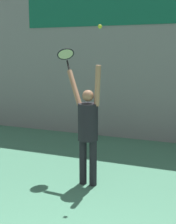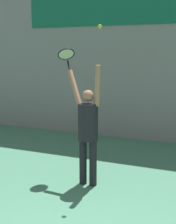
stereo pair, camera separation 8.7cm
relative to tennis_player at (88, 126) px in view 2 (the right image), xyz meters
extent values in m
cube|color=gray|center=(0.80, 3.27, 1.44)|extent=(18.00, 0.10, 5.00)
cube|color=#146B4C|center=(0.80, 3.21, 2.38)|extent=(7.82, 0.02, 0.85)
cylinder|color=black|center=(-0.09, 0.00, -0.65)|extent=(0.13, 0.13, 0.82)
cylinder|color=black|center=(0.10, 0.00, -0.65)|extent=(0.13, 0.13, 0.82)
cylinder|color=black|center=(0.01, 0.00, 0.08)|extent=(0.35, 0.35, 0.64)
sphere|color=tan|center=(0.01, 0.00, 0.54)|extent=(0.19, 0.19, 0.19)
cylinder|color=tan|center=(0.18, -0.02, 0.71)|extent=(0.16, 0.16, 0.68)
cylinder|color=tan|center=(-0.30, 0.12, 0.65)|extent=(0.41, 0.36, 0.61)
cylinder|color=black|center=(-0.50, 0.30, 1.02)|extent=(0.14, 0.15, 0.20)
torus|color=black|center=(-0.61, 0.43, 1.22)|extent=(0.41, 0.41, 0.22)
cylinder|color=beige|center=(-0.61, 0.43, 1.22)|extent=(0.35, 0.34, 0.18)
sphere|color=#CCDB2D|center=(0.24, -0.08, 1.66)|extent=(0.07, 0.07, 0.07)
camera|label=1|loc=(1.94, -4.85, 1.25)|focal=50.00mm
camera|label=2|loc=(2.02, -4.82, 1.25)|focal=50.00mm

